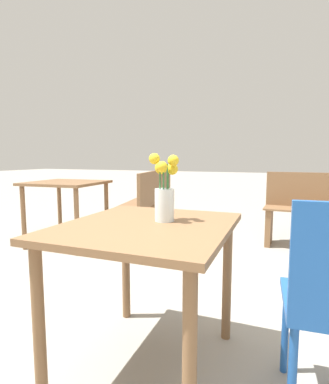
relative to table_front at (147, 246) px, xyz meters
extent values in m
plane|color=gray|center=(0.00, 0.00, -0.60)|extent=(40.00, 40.00, 0.00)
cube|color=brown|center=(0.00, 0.00, 0.09)|extent=(0.78, 0.87, 0.03)
cylinder|color=brown|center=(-0.31, -0.37, -0.26)|extent=(0.05, 0.05, 0.68)
cylinder|color=brown|center=(0.33, -0.36, -0.26)|extent=(0.05, 0.05, 0.68)
cylinder|color=brown|center=(-0.33, 0.36, -0.26)|extent=(0.05, 0.05, 0.68)
cylinder|color=brown|center=(0.31, 0.37, -0.26)|extent=(0.05, 0.05, 0.68)
cylinder|color=silver|center=(0.05, 0.09, 0.19)|extent=(0.09, 0.09, 0.16)
cylinder|color=silver|center=(0.05, 0.09, 0.15)|extent=(0.08, 0.08, 0.09)
cylinder|color=#337038|center=(0.07, 0.09, 0.25)|extent=(0.01, 0.01, 0.27)
sphere|color=yellow|center=(0.09, 0.10, 0.40)|extent=(0.05, 0.05, 0.05)
cylinder|color=#337038|center=(0.06, 0.11, 0.23)|extent=(0.01, 0.01, 0.22)
sphere|color=yellow|center=(0.07, 0.13, 0.36)|extent=(0.06, 0.06, 0.06)
cylinder|color=#337038|center=(0.04, 0.09, 0.23)|extent=(0.01, 0.01, 0.23)
sphere|color=yellow|center=(0.02, 0.11, 0.36)|extent=(0.06, 0.06, 0.06)
cylinder|color=#337038|center=(0.04, 0.07, 0.26)|extent=(0.01, 0.01, 0.28)
sphere|color=yellow|center=(0.02, 0.05, 0.41)|extent=(0.05, 0.05, 0.05)
cylinder|color=#337038|center=(0.05, 0.07, 0.24)|extent=(0.01, 0.01, 0.24)
sphere|color=yellow|center=(0.06, 0.04, 0.37)|extent=(0.05, 0.05, 0.05)
cylinder|color=#1E519E|center=(0.62, 0.21, -0.39)|extent=(0.03, 0.03, 0.43)
cylinder|color=#1E519E|center=(0.65, -0.13, -0.39)|extent=(0.03, 0.03, 0.43)
cube|color=brown|center=(-1.19, 2.41, -0.16)|extent=(0.67, 1.77, 0.02)
cube|color=brown|center=(-1.03, 2.44, 0.05)|extent=(0.36, 1.71, 0.40)
cube|color=brown|center=(-1.04, 1.61, -0.39)|extent=(0.33, 0.12, 0.43)
cube|color=brown|center=(-1.34, 3.20, -0.39)|extent=(0.33, 0.12, 0.43)
cube|color=brown|center=(0.42, 2.42, -0.39)|extent=(0.07, 0.33, 0.43)
cube|color=brown|center=(-1.77, 1.51, 0.12)|extent=(0.86, 0.80, 0.03)
cylinder|color=brown|center=(-2.09, 1.17, -0.25)|extent=(0.05, 0.05, 0.71)
cylinder|color=brown|center=(-1.40, 1.22, -0.25)|extent=(0.05, 0.05, 0.71)
cylinder|color=brown|center=(-2.13, 1.79, -0.25)|extent=(0.05, 0.05, 0.71)
cylinder|color=brown|center=(-1.45, 1.84, -0.25)|extent=(0.05, 0.05, 0.71)
camera|label=1|loc=(0.60, -1.24, 0.41)|focal=28.00mm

